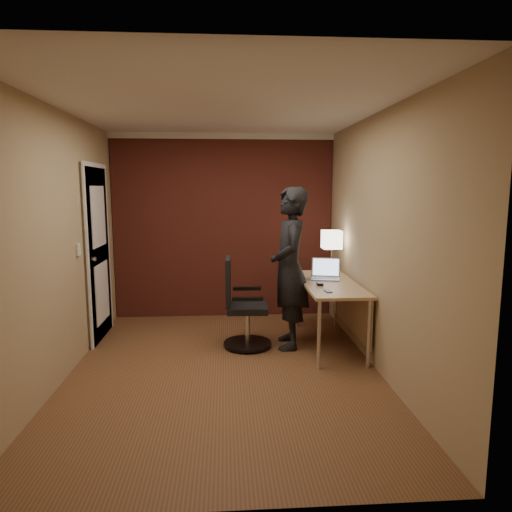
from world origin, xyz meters
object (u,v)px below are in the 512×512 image
at_px(laptop, 325,273).
at_px(person, 290,268).
at_px(phone, 328,291).
at_px(mouse, 320,284).
at_px(desk_lamp, 332,240).
at_px(office_chair, 242,309).
at_px(desk, 335,293).

relative_size(laptop, person, 0.21).
xyz_separation_m(phone, person, (-0.33, 0.46, 0.16)).
xyz_separation_m(laptop, person, (-0.46, -0.22, 0.10)).
bearing_deg(mouse, desk_lamp, 69.34).
bearing_deg(phone, person, 121.24).
bearing_deg(mouse, office_chair, 171.12).
xyz_separation_m(desk, person, (-0.52, -0.01, 0.29)).
distance_m(desk_lamp, person, 0.81).
xyz_separation_m(office_chair, person, (0.53, -0.00, 0.46)).
bearing_deg(laptop, desk, -72.39).
bearing_deg(desk_lamp, mouse, -112.60).
relative_size(desk_lamp, laptop, 1.40).
distance_m(laptop, phone, 0.70).
relative_size(phone, person, 0.06).
xyz_separation_m(desk_lamp, office_chair, (-1.12, -0.50, -0.71)).
relative_size(desk, phone, 13.04).
height_order(phone, person, person).
height_order(desk_lamp, person, person).
bearing_deg(laptop, desk_lamp, 64.97).
height_order(desk, phone, phone).
distance_m(laptop, person, 0.52).
xyz_separation_m(mouse, phone, (0.02, -0.30, -0.01)).
bearing_deg(office_chair, mouse, -10.83).
height_order(desk, mouse, mouse).
bearing_deg(person, mouse, 64.95).
bearing_deg(laptop, phone, -100.23).
bearing_deg(desk, office_chair, -179.68).
bearing_deg(desk, mouse, -141.90).
bearing_deg(office_chair, desk, 0.32).
distance_m(desk, phone, 0.52).
xyz_separation_m(desk, laptop, (-0.07, 0.21, 0.19)).
height_order(desk_lamp, laptop, desk_lamp).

